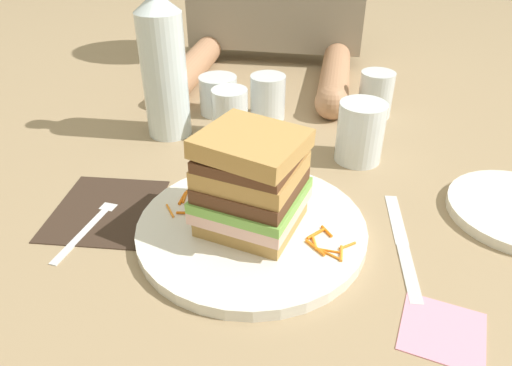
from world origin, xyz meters
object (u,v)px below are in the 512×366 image
object	(u,v)px
juice_glass	(360,136)
empty_tumbler_0	(376,94)
main_plate	(252,228)
napkin_pink	(443,331)
napkin_dark	(105,210)
empty_tumbler_2	(218,95)
empty_tumbler_3	(230,113)
sandwich	(251,182)
empty_tumbler_1	(268,97)
fork	(95,218)
knife	(403,245)
water_bottle	(163,64)

from	to	relation	value
juice_glass	empty_tumbler_0	world-z (taller)	juice_glass
main_plate	napkin_pink	distance (m)	0.24
empty_tumbler_0	napkin_pink	world-z (taller)	empty_tumbler_0
napkin_dark	empty_tumbler_2	world-z (taller)	empty_tumbler_2
main_plate	empty_tumbler_3	distance (m)	0.27
juice_glass	empty_tumbler_0	size ratio (longest dim) A/B	1.13
sandwich	empty_tumbler_2	bearing A→B (deg)	110.46
empty_tumbler_2	napkin_pink	world-z (taller)	empty_tumbler_2
juice_glass	napkin_pink	xyz separation A→B (m)	(0.08, -0.33, -0.04)
empty_tumbler_1	empty_tumbler_2	xyz separation A→B (m)	(-0.09, 0.01, -0.01)
sandwich	napkin_dark	bearing A→B (deg)	176.96
empty_tumbler_2	fork	bearing A→B (deg)	-101.82
juice_glass	empty_tumbler_0	xyz separation A→B (m)	(0.03, 0.17, 0.00)
sandwich	napkin_pink	distance (m)	0.25
empty_tumbler_0	empty_tumbler_1	bearing A→B (deg)	-167.02
knife	empty_tumbler_2	xyz separation A→B (m)	(-0.31, 0.34, 0.03)
empty_tumbler_0	napkin_pink	xyz separation A→B (m)	(0.05, -0.50, -0.04)
napkin_dark	main_plate	bearing A→B (deg)	-2.95
empty_tumbler_3	napkin_pink	bearing A→B (deg)	-51.27
sandwich	empty_tumbler_3	world-z (taller)	sandwich
empty_tumbler_2	empty_tumbler_3	size ratio (longest dim) A/B	0.84
empty_tumbler_1	knife	bearing A→B (deg)	-56.67
empty_tumbler_1	napkin_pink	distance (m)	0.52
sandwich	empty_tumbler_1	xyz separation A→B (m)	(-0.04, 0.34, -0.04)
napkin_pink	water_bottle	bearing A→B (deg)	137.98
sandwich	fork	bearing A→B (deg)	-176.77
main_plate	juice_glass	distance (m)	0.25
juice_glass	empty_tumbler_3	size ratio (longest dim) A/B	1.12
water_bottle	empty_tumbler_3	size ratio (longest dim) A/B	3.32
juice_glass	empty_tumbler_3	xyz separation A→B (m)	(-0.21, 0.04, 0.00)
sandwich	empty_tumbler_2	xyz separation A→B (m)	(-0.13, 0.35, -0.04)
sandwich	napkin_dark	xyz separation A→B (m)	(-0.20, 0.01, -0.07)
main_plate	knife	world-z (taller)	main_plate
napkin_dark	water_bottle	size ratio (longest dim) A/B	0.55
main_plate	napkin_dark	world-z (taller)	main_plate
main_plate	water_bottle	distance (m)	0.33
fork	empty_tumbler_3	xyz separation A→B (m)	(0.12, 0.27, 0.04)
main_plate	empty_tumbler_0	xyz separation A→B (m)	(0.16, 0.38, 0.03)
fork	sandwich	bearing A→B (deg)	3.23
fork	knife	bearing A→B (deg)	2.91
knife	empty_tumbler_1	distance (m)	0.40
empty_tumbler_3	main_plate	bearing A→B (deg)	-71.49
water_bottle	napkin_pink	size ratio (longest dim) A/B	3.55
sandwich	empty_tumbler_3	xyz separation A→B (m)	(-0.09, 0.25, -0.03)
knife	napkin_pink	xyz separation A→B (m)	(0.03, -0.12, -0.00)
knife	empty_tumbler_3	world-z (taller)	empty_tumbler_3
water_bottle	empty_tumbler_3	xyz separation A→B (m)	(0.11, 0.01, -0.08)
knife	water_bottle	size ratio (longest dim) A/B	0.72
napkin_dark	water_bottle	xyz separation A→B (m)	(0.01, 0.24, 0.12)
fork	empty_tumbler_0	size ratio (longest dim) A/B	2.00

